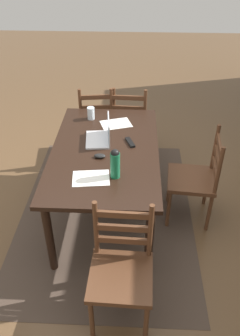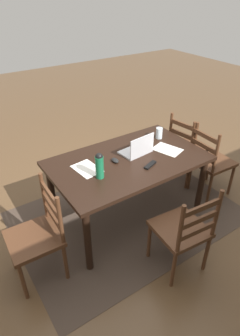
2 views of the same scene
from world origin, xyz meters
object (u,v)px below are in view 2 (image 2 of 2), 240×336
Objects in this scene: chair_left_near at (188,149)px; drinking_glass at (159,133)px; chair_left_far at (210,162)px; tv_remote at (150,165)px; laptop at (138,149)px; water_bottle at (99,165)px; chair_right_far at (38,236)px; computer_mouse at (115,160)px; chair_far_head at (183,231)px; dining_table at (128,167)px.

chair_left_near reaches higher than drinking_glass.
tv_remote is (0.98, 0.03, 0.32)m from chair_left_far.
chair_left_near is 1.02m from laptop.
drinking_glass is (0.52, -0.38, 0.37)m from chair_left_far.
laptop is at bearing 9.26° from chair_left_near.
water_bottle is 1.52× the size of tv_remote.
chair_right_far and chair_left_far have the same top height.
laptop reaches higher than computer_mouse.
chair_left_far is 7.46× the size of drinking_glass.
drinking_glass is 0.62m from tv_remote.
drinking_glass is (-0.42, -0.16, 0.01)m from laptop.
chair_far_head is 2.79× the size of laptop.
dining_table is at bearing 18.49° from drinking_glass.
water_bottle reaches higher than dining_table.
water_bottle is (1.50, 0.30, 0.44)m from chair_left_near.
chair_right_far is 2.18m from chair_left_far.
chair_right_far is at bearing 13.05° from drinking_glass.
chair_left_near is (-0.00, -0.38, 0.00)m from chair_left_far.
chair_far_head is (0.00, 0.85, -0.22)m from dining_table.
laptop is at bearing -99.72° from chair_far_head.
tv_remote is (-0.11, 0.22, 0.10)m from dining_table.
drinking_glass is at bearing -161.51° from dining_table.
tv_remote is at bearing 1.92° from chair_left_far.
computer_mouse is (0.14, -0.03, 0.11)m from dining_table.
chair_left_far is at bearing -179.91° from chair_right_far.
drinking_glass is at bearing 111.58° from tv_remote.
chair_left_near is at bearing -170.25° from dining_table.
tv_remote is at bearing 81.26° from laptop.
chair_far_head is 1.51m from chair_left_near.
water_bottle reaches higher than tv_remote.
laptop is 2.00× the size of tv_remote.
computer_mouse is (0.14, -0.89, 0.33)m from chair_far_head.
water_bottle is 2.58× the size of computer_mouse.
laptop reaches higher than chair_right_far.
water_bottle is 2.03× the size of drinking_glass.
dining_table is at bearing 12.81° from laptop.
drinking_glass is at bearing -159.60° from laptop.
dining_table is at bearing 167.41° from computer_mouse.
water_bottle reaches higher than chair_left_far.
laptop is (-0.15, -0.89, 0.37)m from chair_far_head.
tv_remote is (-0.11, -0.63, 0.32)m from chair_far_head.
computer_mouse reaches higher than dining_table.
chair_right_far is 2.22m from chair_left_near.
computer_mouse is (1.23, 0.15, 0.33)m from chair_left_near.
chair_left_near is at bearing -90.05° from chair_left_far.
chair_left_far and chair_left_near have the same top height.
laptop is 0.45m from drinking_glass.
laptop is (0.94, 0.15, 0.37)m from chair_left_near.
water_bottle is at bearing -173.47° from chair_right_far.
dining_table is at bearing -169.90° from chair_right_far.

